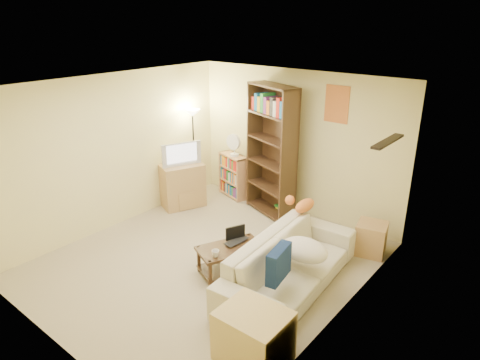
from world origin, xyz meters
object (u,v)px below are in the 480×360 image
object	(u,v)px
tabby_cat	(302,205)
short_bookshelf	(233,176)
television	(180,153)
sofa	(290,264)
end_cabinet	(254,336)
tall_bookshelf	(271,149)
desk_fan	(234,144)
coffee_table	(230,256)
floor_lamp	(193,128)
mug	(216,254)
tv_stand	(182,185)
laptop	(239,243)
side_table	(371,238)

from	to	relation	value
tabby_cat	short_bookshelf	size ratio (longest dim) A/B	0.64
television	sofa	bearing A→B (deg)	-84.54
television	end_cabinet	world-z (taller)	television
television	tall_bookshelf	world-z (taller)	tall_bookshelf
sofa	desk_fan	size ratio (longest dim) A/B	5.54
end_cabinet	coffee_table	bearing A→B (deg)	138.78
desk_fan	floor_lamp	size ratio (longest dim) A/B	0.25
tall_bookshelf	tabby_cat	bearing A→B (deg)	-16.24
sofa	mug	world-z (taller)	sofa
coffee_table	short_bookshelf	xyz separation A→B (m)	(-1.67, 2.06, 0.18)
tall_bookshelf	desk_fan	distance (m)	0.96
tabby_cat	coffee_table	size ratio (longest dim) A/B	0.54
tv_stand	tall_bookshelf	size ratio (longest dim) A/B	0.35
sofa	short_bookshelf	world-z (taller)	short_bookshelf
laptop	short_bookshelf	distance (m)	2.56
television	end_cabinet	size ratio (longest dim) A/B	1.04
sofa	television	distance (m)	3.16
tabby_cat	coffee_table	xyz separation A→B (m)	(-0.45, -1.08, -0.52)
laptop	side_table	world-z (taller)	side_table
mug	end_cabinet	distance (m)	1.43
coffee_table	side_table	world-z (taller)	side_table
tabby_cat	short_bookshelf	xyz separation A→B (m)	(-2.12, 0.98, -0.35)
mug	side_table	bearing A→B (deg)	57.50
tabby_cat	mug	world-z (taller)	tabby_cat
short_bookshelf	laptop	bearing A→B (deg)	-31.85
floor_lamp	coffee_table	bearing A→B (deg)	-35.28
floor_lamp	end_cabinet	bearing A→B (deg)	-37.48
sofa	laptop	xyz separation A→B (m)	(-0.78, -0.07, 0.06)
laptop	short_bookshelf	world-z (taller)	short_bookshelf
laptop	floor_lamp	world-z (taller)	floor_lamp
desk_fan	side_table	distance (m)	3.04
tabby_cat	end_cabinet	size ratio (longest dim) A/B	0.78
laptop	tv_stand	bearing A→B (deg)	70.54
tabby_cat	tv_stand	xyz separation A→B (m)	(-2.58, 0.06, -0.36)
sofa	tall_bookshelf	distance (m)	2.40
coffee_table	television	xyz separation A→B (m)	(-2.14, 1.14, 0.77)
mug	tall_bookshelf	xyz separation A→B (m)	(-0.69, 2.19, 0.77)
tv_stand	side_table	distance (m)	3.47
laptop	sofa	bearing A→B (deg)	-79.88
tabby_cat	floor_lamp	size ratio (longest dim) A/B	0.31
floor_lamp	side_table	xyz separation A→B (m)	(3.52, 0.12, -1.13)
tall_bookshelf	mug	bearing A→B (deg)	-53.22
tall_bookshelf	side_table	distance (m)	2.19
coffee_table	side_table	distance (m)	2.13
laptop	floor_lamp	xyz separation A→B (m)	(-2.27, 1.43, 0.97)
tabby_cat	side_table	size ratio (longest dim) A/B	1.11
laptop	desk_fan	bearing A→B (deg)	46.62
end_cabinet	desk_fan	bearing A→B (deg)	132.63
tabby_cat	side_table	distance (m)	1.16
coffee_table	laptop	world-z (taller)	laptop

